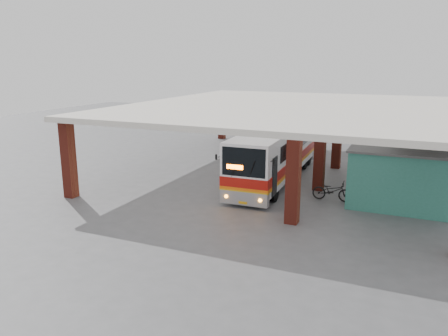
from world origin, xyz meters
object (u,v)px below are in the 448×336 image
pedestrian (293,197)px  red_chair (364,169)px  coach_bus (276,153)px  motorcycle (332,191)px

pedestrian → red_chair: (2.35, 9.82, -0.58)m
pedestrian → coach_bus: bearing=-67.4°
coach_bus → pedestrian: size_ratio=6.91×
coach_bus → motorcycle: (4.13, -2.82, -1.25)m
coach_bus → motorcycle: 5.16m
pedestrian → red_chair: size_ratio=2.53×
motorcycle → red_chair: (0.96, 6.75, -0.23)m
coach_bus → red_chair: (5.10, 3.93, -1.48)m
motorcycle → pedestrian: size_ratio=1.17×
coach_bus → pedestrian: bearing=-66.8°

